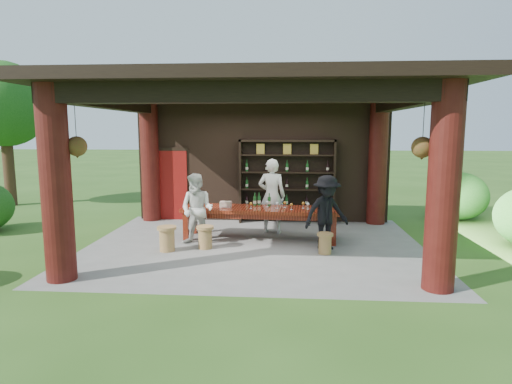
# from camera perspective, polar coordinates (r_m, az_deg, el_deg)

# --- Properties ---
(ground) EXTENTS (90.00, 90.00, 0.00)m
(ground) POSITION_cam_1_polar(r_m,az_deg,el_deg) (9.59, -0.18, -7.16)
(ground) COLOR #2D5119
(ground) RESTS_ON ground
(pavilion) EXTENTS (7.50, 6.00, 3.60)m
(pavilion) POSITION_cam_1_polar(r_m,az_deg,el_deg) (9.68, -0.07, 5.78)
(pavilion) COLOR slate
(pavilion) RESTS_ON ground
(wine_shelf) EXTENTS (2.61, 0.40, 2.29)m
(wine_shelf) POSITION_cam_1_polar(r_m,az_deg,el_deg) (11.75, 4.14, 1.41)
(wine_shelf) COLOR black
(wine_shelf) RESTS_ON ground
(tasting_table) EXTENTS (3.66, 1.13, 0.75)m
(tasting_table) POSITION_cam_1_polar(r_m,az_deg,el_deg) (10.02, 0.54, -2.75)
(tasting_table) COLOR #50160B
(tasting_table) RESTS_ON ground
(stool_near_left) EXTENTS (0.38, 0.38, 0.49)m
(stool_near_left) POSITION_cam_1_polar(r_m,az_deg,el_deg) (9.38, -6.79, -5.92)
(stool_near_left) COLOR olive
(stool_near_left) RESTS_ON ground
(stool_near_right) EXTENTS (0.33, 0.33, 0.44)m
(stool_near_right) POSITION_cam_1_polar(r_m,az_deg,el_deg) (9.03, 9.19, -6.72)
(stool_near_right) COLOR olive
(stool_near_right) RESTS_ON ground
(stool_far_left) EXTENTS (0.40, 0.40, 0.53)m
(stool_far_left) POSITION_cam_1_polar(r_m,az_deg,el_deg) (9.31, -11.78, -6.02)
(stool_far_left) COLOR olive
(stool_far_left) RESTS_ON ground
(host) EXTENTS (0.72, 0.51, 1.86)m
(host) POSITION_cam_1_polar(r_m,az_deg,el_deg) (10.63, 2.12, -0.52)
(host) COLOR silver
(host) RESTS_ON ground
(guest_woman) EXTENTS (0.91, 0.79, 1.60)m
(guest_woman) POSITION_cam_1_polar(r_m,az_deg,el_deg) (9.57, -7.85, -2.35)
(guest_woman) COLOR silver
(guest_woman) RESTS_ON ground
(guest_man) EXTENTS (1.19, 0.99, 1.60)m
(guest_man) POSITION_cam_1_polar(r_m,az_deg,el_deg) (9.25, 9.38, -2.75)
(guest_man) COLOR black
(guest_man) RESTS_ON ground
(table_bottles) EXTENTS (0.43, 0.19, 0.31)m
(table_bottles) POSITION_cam_1_polar(r_m,az_deg,el_deg) (10.27, 0.67, -0.95)
(table_bottles) COLOR #194C1E
(table_bottles) RESTS_ON tasting_table
(table_glasses) EXTENTS (1.38, 0.36, 0.15)m
(table_glasses) POSITION_cam_1_polar(r_m,az_deg,el_deg) (9.93, 3.64, -1.76)
(table_glasses) COLOR silver
(table_glasses) RESTS_ON tasting_table
(napkin_basket) EXTENTS (0.27, 0.19, 0.14)m
(napkin_basket) POSITION_cam_1_polar(r_m,az_deg,el_deg) (10.06, -4.06, -1.66)
(napkin_basket) COLOR #BF6672
(napkin_basket) RESTS_ON tasting_table
(shrubs) EXTENTS (20.78, 7.79, 1.36)m
(shrubs) POSITION_cam_1_polar(r_m,az_deg,el_deg) (11.01, 23.10, -2.90)
(shrubs) COLOR #194C14
(shrubs) RESTS_ON ground
(trees) EXTENTS (22.12, 9.94, 4.80)m
(trees) POSITION_cam_1_polar(r_m,az_deg,el_deg) (11.31, 18.82, 11.98)
(trees) COLOR #3F2819
(trees) RESTS_ON ground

